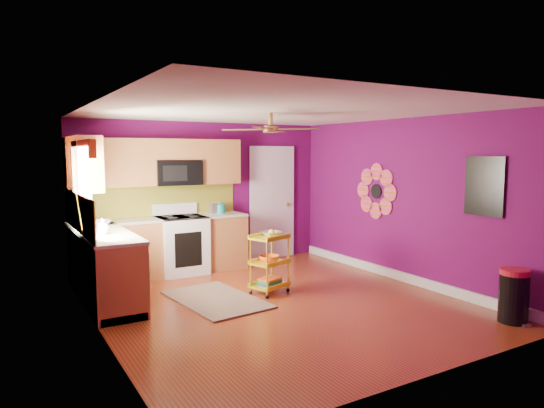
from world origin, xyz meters
TOP-DOWN VIEW (x-y plane):
  - ground at (0.00, 0.00)m, footprint 5.00×5.00m
  - room_envelope at (0.03, 0.00)m, footprint 4.54×5.04m
  - lower_cabinets at (-1.35, 1.82)m, footprint 2.81×2.31m
  - electric_range at (-0.55, 2.17)m, footprint 0.76×0.66m
  - upper_cabinetry at (-1.24, 2.17)m, footprint 2.80×2.30m
  - left_window at (-2.22, 1.05)m, footprint 0.08×1.35m
  - panel_door at (1.35, 2.47)m, footprint 0.95×0.11m
  - right_wall_art at (2.23, -0.34)m, footprint 0.04×2.74m
  - ceiling_fan at (0.00, 0.20)m, footprint 1.01×1.01m
  - shag_rug at (-0.67, 0.51)m, footprint 1.10×1.62m
  - rolling_cart at (0.13, 0.44)m, footprint 0.59×0.50m
  - trash_can at (1.98, -2.02)m, footprint 0.41×0.41m
  - teal_kettle at (0.17, 2.21)m, footprint 0.18×0.18m
  - toaster at (0.11, 2.23)m, footprint 0.22×0.15m
  - soap_bottle_a at (-2.00, 1.07)m, footprint 0.09×0.09m
  - soap_bottle_b at (-1.96, 1.20)m, footprint 0.13×0.13m
  - counter_dish at (-1.85, 1.87)m, footprint 0.28×0.28m
  - counter_cup at (-1.99, 1.01)m, footprint 0.12×0.12m

SIDE VIEW (x-z plane):
  - ground at x=0.00m, z-range 0.00..0.00m
  - shag_rug at x=-0.67m, z-range 0.00..0.02m
  - trash_can at x=1.98m, z-range 0.00..0.63m
  - lower_cabinets at x=-1.35m, z-range -0.04..0.90m
  - rolling_cart at x=0.13m, z-range 0.01..0.92m
  - electric_range at x=-0.55m, z-range -0.08..1.05m
  - counter_dish at x=-1.85m, z-range 0.94..1.01m
  - counter_cup at x=-1.99m, z-range 0.94..1.04m
  - soap_bottle_b at x=-1.96m, z-range 0.94..1.11m
  - teal_kettle at x=0.17m, z-range 0.92..1.13m
  - panel_door at x=1.35m, z-range -0.05..2.10m
  - toaster at x=0.11m, z-range 0.94..1.12m
  - soap_bottle_a at x=-2.00m, z-range 0.94..1.14m
  - right_wall_art at x=2.23m, z-range 0.92..1.96m
  - room_envelope at x=0.03m, z-range 0.37..2.89m
  - left_window at x=-2.22m, z-range 1.20..2.28m
  - upper_cabinetry at x=-1.24m, z-range 1.17..2.43m
  - ceiling_fan at x=0.00m, z-range 2.16..2.42m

